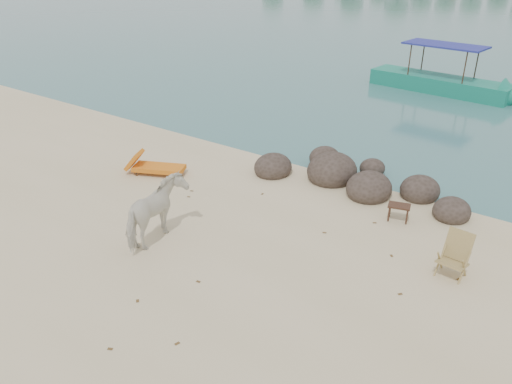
# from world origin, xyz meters

# --- Properties ---
(boulders) EXTENTS (6.46, 2.97, 1.12)m
(boulders) POSITION_xyz_m (0.32, 5.69, 0.22)
(boulders) COLOR #312820
(boulders) RESTS_ON ground
(cow) EXTENTS (1.20, 1.97, 1.55)m
(cow) POSITION_xyz_m (-2.01, 0.06, 0.77)
(cow) COLOR silver
(cow) RESTS_ON ground
(side_table) EXTENTS (0.63, 0.50, 0.45)m
(side_table) POSITION_xyz_m (2.31, 4.39, 0.22)
(side_table) COLOR black
(side_table) RESTS_ON ground
(lounge_chair) EXTENTS (2.09, 1.47, 0.60)m
(lounge_chair) POSITION_xyz_m (-4.88, 2.87, 0.30)
(lounge_chair) COLOR orange
(lounge_chair) RESTS_ON ground
(deck_chair) EXTENTS (0.68, 0.73, 0.97)m
(deck_chair) POSITION_xyz_m (4.16, 2.73, 0.48)
(deck_chair) COLOR tan
(deck_chair) RESTS_ON ground
(boat_near) EXTENTS (7.79, 2.54, 3.71)m
(boat_near) POSITION_xyz_m (-1.03, 18.25, 1.85)
(boat_near) COLOR #157D64
(boat_near) RESTS_ON water
(dead_leaves) EXTENTS (7.70, 7.10, 0.00)m
(dead_leaves) POSITION_xyz_m (0.73, 0.64, 0.00)
(dead_leaves) COLOR brown
(dead_leaves) RESTS_ON ground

